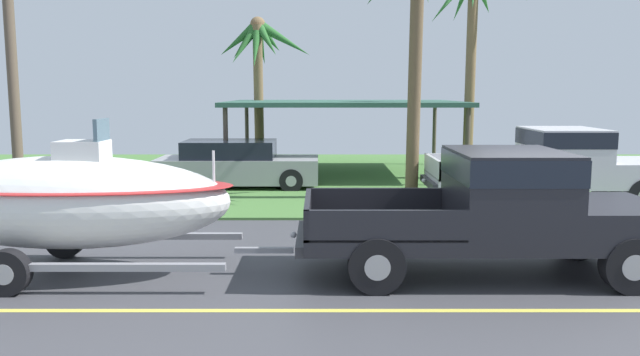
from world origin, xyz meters
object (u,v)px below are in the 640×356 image
object	(u,v)px
parked_pickup_background	(559,163)
pickup_truck_towing	(503,207)
boat_on_trailer	(66,201)
parked_sedan_far	(235,165)
utility_pole	(9,45)
palm_tree_mid	(258,52)
palm_tree_near_left	(471,14)
carport_awning	(342,104)

from	to	relation	value
parked_pickup_background	pickup_truck_towing	bearing A→B (deg)	-117.34
boat_on_trailer	parked_pickup_background	xyz separation A→B (m)	(9.70, 5.96, -0.09)
parked_sedan_far	utility_pole	world-z (taller)	utility_pole
parked_pickup_background	utility_pole	world-z (taller)	utility_pole
parked_pickup_background	palm_tree_mid	world-z (taller)	palm_tree_mid
parked_pickup_background	palm_tree_near_left	xyz separation A→B (m)	(-1.22, 4.52, 4.07)
pickup_truck_towing	boat_on_trailer	world-z (taller)	boat_on_trailer
parked_sedan_far	palm_tree_mid	bearing A→B (deg)	86.34
pickup_truck_towing	parked_pickup_background	distance (m)	6.71
boat_on_trailer	utility_pole	bearing A→B (deg)	121.37
boat_on_trailer	palm_tree_near_left	bearing A→B (deg)	50.98
pickup_truck_towing	palm_tree_near_left	bearing A→B (deg)	79.91
carport_awning	utility_pole	distance (m)	10.22
palm_tree_near_left	palm_tree_mid	xyz separation A→B (m)	(-6.80, 2.82, -0.98)
boat_on_trailer	carport_awning	bearing A→B (deg)	68.52
pickup_truck_towing	palm_tree_mid	distance (m)	14.51
carport_awning	palm_tree_mid	distance (m)	3.78
parked_sedan_far	palm_tree_near_left	world-z (taller)	palm_tree_near_left
pickup_truck_towing	palm_tree_near_left	world-z (taller)	palm_tree_near_left
boat_on_trailer	parked_sedan_far	distance (m)	8.96
boat_on_trailer	pickup_truck_towing	bearing A→B (deg)	0.00
parked_pickup_background	palm_tree_mid	xyz separation A→B (m)	(-8.02, 7.33, 3.09)
parked_pickup_background	parked_sedan_far	size ratio (longest dim) A/B	1.26
pickup_truck_towing	parked_pickup_background	bearing A→B (deg)	62.66
pickup_truck_towing	parked_sedan_far	xyz separation A→B (m)	(-5.22, 8.84, -0.38)
pickup_truck_towing	carport_awning	xyz separation A→B (m)	(-2.02, 11.69, 1.30)
pickup_truck_towing	parked_pickup_background	size ratio (longest dim) A/B	0.96
boat_on_trailer	palm_tree_mid	distance (m)	13.73
utility_pole	parked_pickup_background	bearing A→B (deg)	3.13
palm_tree_mid	palm_tree_near_left	bearing A→B (deg)	-22.47
carport_awning	palm_tree_mid	world-z (taller)	palm_tree_mid
boat_on_trailer	carport_awning	world-z (taller)	carport_awning
pickup_truck_towing	carport_awning	size ratio (longest dim) A/B	0.74
boat_on_trailer	parked_sedan_far	bearing A→B (deg)	81.00
parked_pickup_background	carport_awning	distance (m)	7.79
palm_tree_mid	boat_on_trailer	bearing A→B (deg)	-97.22
pickup_truck_towing	parked_sedan_far	distance (m)	10.27
palm_tree_near_left	palm_tree_mid	bearing A→B (deg)	157.53
boat_on_trailer	palm_tree_mid	world-z (taller)	palm_tree_mid
carport_awning	palm_tree_near_left	xyz separation A→B (m)	(3.89, -1.21, 2.77)
carport_awning	utility_pole	world-z (taller)	utility_pole
parked_sedan_far	palm_tree_mid	xyz separation A→B (m)	(0.28, 4.45, 3.47)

